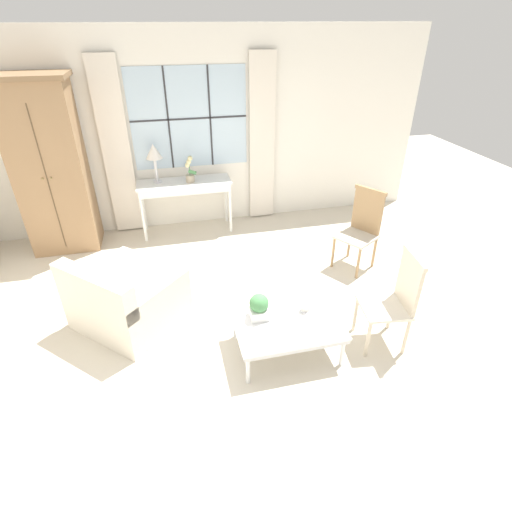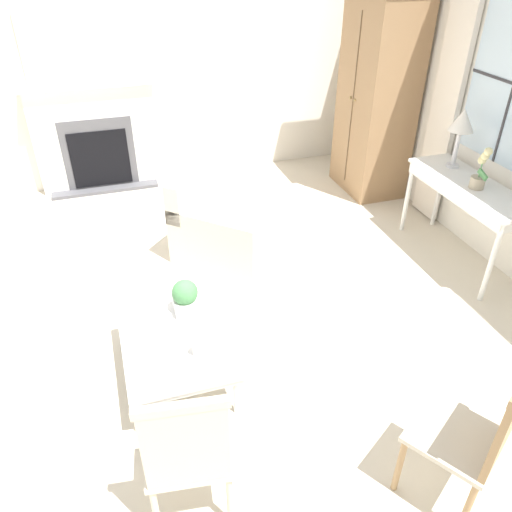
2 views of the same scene
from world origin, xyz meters
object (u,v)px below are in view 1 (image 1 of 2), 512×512
armchair_upholstered (127,301)px  coffee_table (287,325)px  console_table (184,187)px  potted_orchid (190,172)px  armoire (51,168)px  potted_plant_small (259,307)px  pillar_candle (306,306)px  side_chair_wooden (362,225)px  table_lamp (154,153)px  accent_chair_wooden (396,296)px

armchair_upholstered → coffee_table: bearing=-28.3°
console_table → potted_orchid: size_ratio=3.58×
armoire → console_table: 1.76m
potted_orchid → potted_plant_small: size_ratio=1.43×
armchair_upholstered → armoire: bearing=114.2°
console_table → coffee_table: size_ratio=1.34×
console_table → armchair_upholstered: (-0.82, -2.03, -0.44)m
potted_orchid → pillar_candle: 2.87m
console_table → side_chair_wooden: 2.60m
potted_orchid → potted_plant_small: 2.75m
potted_orchid → armchair_upholstered: bearing=-114.6°
console_table → table_lamp: (-0.37, 0.05, 0.52)m
table_lamp → pillar_candle: (1.30, -2.78, -0.81)m
coffee_table → potted_plant_small: (-0.24, 0.13, 0.17)m
pillar_candle → table_lamp: bearing=115.1°
pillar_candle → coffee_table: bearing=-151.9°
console_table → table_lamp: size_ratio=2.44×
console_table → potted_orchid: bearing=-19.3°
armoire → side_chair_wooden: 4.12m
side_chair_wooden → accent_chair_wooden: (-0.35, -1.44, -0.02)m
console_table → side_chair_wooden: bearing=-35.6°
console_table → side_chair_wooden: side_chair_wooden is taller
console_table → potted_plant_small: bearing=-80.4°
potted_orchid → console_table: bearing=160.7°
table_lamp → potted_orchid: bearing=-10.6°
side_chair_wooden → table_lamp: bearing=147.7°
side_chair_wooden → coffee_table: 1.96m
potted_orchid → pillar_candle: size_ratio=2.84×
side_chair_wooden → accent_chair_wooden: size_ratio=1.04×
table_lamp → armchair_upholstered: 2.33m
potted_plant_small → potted_orchid: bearing=97.7°
armoire → accent_chair_wooden: 4.55m
coffee_table → potted_plant_small: 0.33m
potted_orchid → accent_chair_wooden: potted_orchid is taller
coffee_table → table_lamp: bearing=110.3°
console_table → potted_orchid: potted_orchid is taller
table_lamp → coffee_table: size_ratio=0.55×
side_chair_wooden → console_table: bearing=144.4°
table_lamp → coffee_table: (1.08, -2.90, -0.90)m
armoire → side_chair_wooden: bearing=-20.9°
armoire → potted_plant_small: size_ratio=8.72×
table_lamp → potted_orchid: 0.55m
potted_orchid → accent_chair_wooden: size_ratio=0.37×
accent_chair_wooden → potted_orchid: bearing=119.6°
armoire → console_table: bearing=1.9°
potted_orchid → coffee_table: size_ratio=0.37×
potted_plant_small → armchair_upholstered: bearing=151.7°
armchair_upholstered → coffee_table: size_ratio=1.32×
table_lamp → accent_chair_wooden: bearing=-54.7°
table_lamp → potted_orchid: (0.47, -0.09, -0.28)m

